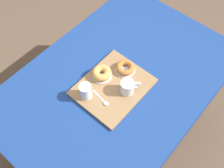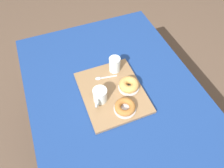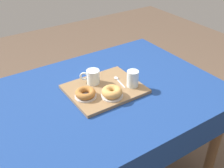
# 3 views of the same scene
# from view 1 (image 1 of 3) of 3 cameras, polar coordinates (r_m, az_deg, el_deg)

# --- Properties ---
(ground_plane) EXTENTS (6.00, 6.00, 0.00)m
(ground_plane) POSITION_cam_1_polar(r_m,az_deg,el_deg) (2.21, 0.78, -9.44)
(ground_plane) COLOR brown
(dining_table) EXTENTS (1.42, 0.96, 0.73)m
(dining_table) POSITION_cam_1_polar(r_m,az_deg,el_deg) (1.64, 1.04, -0.75)
(dining_table) COLOR navy
(dining_table) RESTS_ON ground
(serving_tray) EXTENTS (0.41, 0.34, 0.02)m
(serving_tray) POSITION_cam_1_polar(r_m,az_deg,el_deg) (1.53, 0.21, -0.61)
(serving_tray) COLOR olive
(serving_tray) RESTS_ON dining_table
(tea_mug_left) EXTENTS (0.10, 0.09, 0.08)m
(tea_mug_left) POSITION_cam_1_polar(r_m,az_deg,el_deg) (1.47, 3.33, -0.71)
(tea_mug_left) COLOR silver
(tea_mug_left) RESTS_ON serving_tray
(water_glass_near) EXTENTS (0.07, 0.07, 0.09)m
(water_glass_near) POSITION_cam_1_polar(r_m,az_deg,el_deg) (1.46, -5.58, -1.59)
(water_glass_near) COLOR silver
(water_glass_near) RESTS_ON serving_tray
(donut_plate_left) EXTENTS (0.12, 0.12, 0.01)m
(donut_plate_left) POSITION_cam_1_polar(r_m,az_deg,el_deg) (1.58, 2.89, 3.03)
(donut_plate_left) COLOR silver
(donut_plate_left) RESTS_ON serving_tray
(sugar_donut_left) EXTENTS (0.11, 0.11, 0.03)m
(sugar_donut_left) POSITION_cam_1_polar(r_m,az_deg,el_deg) (1.56, 2.93, 3.46)
(sugar_donut_left) COLOR #A3662D
(sugar_donut_left) RESTS_ON donut_plate_left
(donut_plate_right) EXTENTS (0.12, 0.12, 0.01)m
(donut_plate_right) POSITION_cam_1_polar(r_m,az_deg,el_deg) (1.56, -2.15, 1.84)
(donut_plate_right) COLOR silver
(donut_plate_right) RESTS_ON serving_tray
(sugar_donut_right) EXTENTS (0.11, 0.11, 0.04)m
(sugar_donut_right) POSITION_cam_1_polar(r_m,az_deg,el_deg) (1.53, -2.18, 2.37)
(sugar_donut_right) COLOR tan
(sugar_donut_right) RESTS_ON donut_plate_right
(teaspoon_near) EXTENTS (0.04, 0.13, 0.01)m
(teaspoon_near) POSITION_cam_1_polar(r_m,az_deg,el_deg) (1.46, -1.66, -3.76)
(teaspoon_near) COLOR silver
(teaspoon_near) RESTS_ON serving_tray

